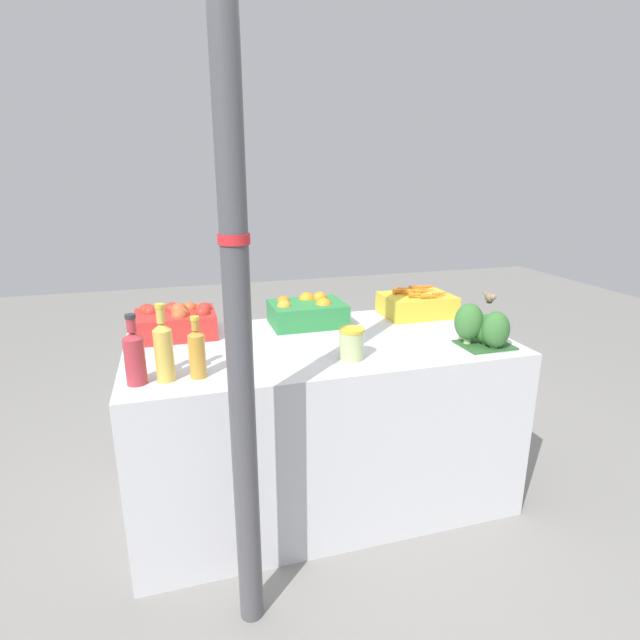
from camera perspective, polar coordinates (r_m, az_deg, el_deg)
The scene contains 12 objects.
ground_plane at distance 2.62m, azimuth -0.00°, elevation -19.04°, with size 10.00×10.00×0.00m, color gray.
market_table at distance 2.41m, azimuth -0.00°, elevation -11.37°, with size 1.69×0.85×0.79m, color silver.
support_pole at distance 1.47m, azimuth -9.59°, elevation 4.48°, with size 0.09×0.09×2.44m.
apple_crate at distance 2.41m, azimuth -16.07°, elevation -0.09°, with size 0.36×0.27×0.15m.
orange_crate at distance 2.49m, azimuth -1.46°, elevation 0.94°, with size 0.36×0.27×0.15m.
carrot_crate at distance 2.70m, azimuth 11.02°, elevation 1.84°, with size 0.36×0.27×0.15m.
broccoli_pile at distance 2.27m, azimuth 18.10°, elevation -0.80°, with size 0.24×0.20×0.19m.
juice_bottle_ruby at distance 1.89m, azimuth -20.43°, elevation -3.84°, with size 0.07×0.07×0.26m.
juice_bottle_golden at distance 1.88m, azimuth -17.44°, elevation -3.25°, with size 0.07×0.07×0.29m.
juice_bottle_amber at distance 1.89m, azimuth -13.88°, elevation -3.57°, with size 0.06×0.06×0.23m.
pickle_jar at distance 2.03m, azimuth 3.64°, elevation -2.71°, with size 0.10×0.10×0.13m.
sparrow_bird at distance 2.27m, azimuth 18.85°, elevation 2.48°, with size 0.05×0.13×0.05m.
Camera 1 is at (-0.60, -2.04, 1.52)m, focal length 28.00 mm.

